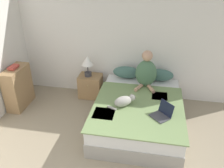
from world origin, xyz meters
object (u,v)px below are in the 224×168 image
at_px(person_sitting, 146,72).
at_px(nightstand, 91,86).
at_px(book_stack_top, 13,67).
at_px(cat_tabby, 124,101).
at_px(pillow_far, 159,75).
at_px(bookshelf, 18,87).
at_px(table_lamp, 87,63).
at_px(pillow_near, 127,72).
at_px(bed, 138,113).
at_px(laptop_open, 162,114).

xyz_separation_m(person_sitting, nightstand, (-1.23, 0.24, -0.59)).
distance_m(nightstand, book_stack_top, 1.67).
relative_size(cat_tabby, book_stack_top, 2.01).
bearing_deg(pillow_far, book_stack_top, -166.59).
bearing_deg(nightstand, person_sitting, -11.24).
relative_size(bookshelf, book_stack_top, 3.70).
height_order(nightstand, bookshelf, bookshelf).
bearing_deg(book_stack_top, pillow_far, 13.41).
bearing_deg(person_sitting, book_stack_top, -171.39).
height_order(pillow_far, table_lamp, table_lamp).
distance_m(pillow_near, table_lamp, 0.87).
bearing_deg(person_sitting, cat_tabby, -112.43).
bearing_deg(nightstand, table_lamp, -153.47).
height_order(bed, cat_tabby, cat_tabby).
distance_m(person_sitting, bookshelf, 2.68).
height_order(pillow_near, pillow_far, same).
bearing_deg(nightstand, cat_tabby, -48.80).
height_order(pillow_near, laptop_open, pillow_near).
distance_m(table_lamp, bookshelf, 1.54).
distance_m(laptop_open, bookshelf, 3.02).
height_order(bed, laptop_open, laptop_open).
distance_m(pillow_far, nightstand, 1.56).
relative_size(cat_tabby, laptop_open, 1.19).
distance_m(table_lamp, book_stack_top, 1.50).
height_order(cat_tabby, bookshelf, bookshelf).
height_order(bookshelf, book_stack_top, book_stack_top).
bearing_deg(laptop_open, bookshelf, -146.22).
xyz_separation_m(cat_tabby, laptop_open, (0.66, -0.21, -0.04)).
height_order(pillow_near, book_stack_top, book_stack_top).
bearing_deg(table_lamp, pillow_near, 4.58).
bearing_deg(pillow_near, bookshelf, -162.64).
bearing_deg(bookshelf, book_stack_top, -142.75).
xyz_separation_m(cat_tabby, nightstand, (-0.91, 1.03, -0.36)).
bearing_deg(bookshelf, person_sitting, 8.53).
bearing_deg(cat_tabby, pillow_far, 24.76).
xyz_separation_m(pillow_near, cat_tabby, (0.10, -1.08, -0.03)).
xyz_separation_m(bed, pillow_far, (0.35, 0.90, 0.40)).
xyz_separation_m(pillow_far, book_stack_top, (-2.90, -0.69, 0.25)).
xyz_separation_m(table_lamp, bookshelf, (-1.35, -0.62, -0.41)).
height_order(laptop_open, book_stack_top, book_stack_top).
height_order(cat_tabby, book_stack_top, book_stack_top).
bearing_deg(table_lamp, nightstand, 26.53).
relative_size(pillow_far, bookshelf, 0.67).
xyz_separation_m(bed, cat_tabby, (-0.25, -0.19, 0.36)).
xyz_separation_m(bed, book_stack_top, (-2.55, 0.21, 0.65)).
xyz_separation_m(person_sitting, laptop_open, (0.33, -1.00, -0.27)).
bearing_deg(pillow_far, nightstand, -178.12).
height_order(pillow_near, person_sitting, person_sitting).
height_order(pillow_far, nightstand, pillow_far).
xyz_separation_m(pillow_near, book_stack_top, (-2.20, -0.69, 0.25)).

